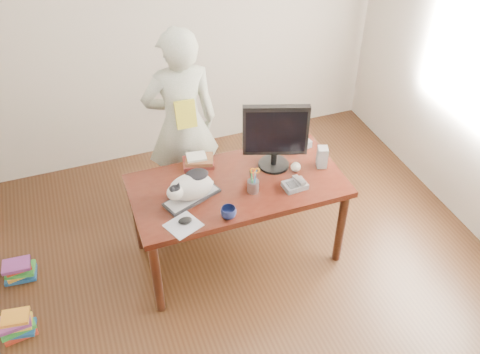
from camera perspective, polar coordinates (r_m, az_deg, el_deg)
name	(u,v)px	position (r m, az deg, el deg)	size (l,w,h in m)	color
room	(271,167)	(3.20, 3.38, 1.10)	(4.50, 4.50, 4.50)	black
desk	(234,192)	(4.16, -0.61, -1.59)	(1.60, 0.80, 0.75)	black
keyboard	(192,197)	(3.88, -5.15, -2.17)	(0.45, 0.30, 0.03)	black
cat	(190,187)	(3.81, -5.39, -1.03)	(0.40, 0.30, 0.23)	silver
monitor	(275,134)	(3.99, 3.80, 4.60)	(0.48, 0.30, 0.55)	black
pen_cup	(253,185)	(3.90, 1.42, -0.83)	(0.11, 0.11, 0.22)	gray
mousepad	(183,225)	(3.69, -6.07, -5.14)	(0.28, 0.27, 0.00)	#B3B8C0
mouse	(185,220)	(3.69, -5.87, -4.64)	(0.12, 0.10, 0.04)	black
coffee_mug	(229,213)	(3.70, -1.23, -3.83)	(0.11, 0.11, 0.09)	#0D1335
phone	(295,185)	(3.98, 5.92, -0.82)	(0.18, 0.15, 0.08)	slate
speaker	(322,157)	(4.17, 8.76, 2.12)	(0.10, 0.11, 0.17)	#9C9C9F
baseball	(296,167)	(4.12, 5.97, 1.07)	(0.08, 0.08, 0.08)	beige
book_stack	(198,161)	(4.17, -4.47, 1.73)	(0.27, 0.22, 0.09)	#4A1513
calculator	(296,141)	(4.42, 6.03, 3.87)	(0.20, 0.24, 0.07)	slate
person	(182,124)	(4.49, -6.24, 5.66)	(0.62, 0.41, 1.71)	silver
held_book	(186,114)	(4.25, -5.82, 6.67)	(0.16, 0.10, 0.22)	gold
book_pile_a	(17,325)	(4.27, -22.67, -14.36)	(0.27, 0.22, 0.18)	#AB2818
book_pile_b	(19,270)	(4.64, -22.50, -9.15)	(0.26, 0.20, 0.15)	navy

